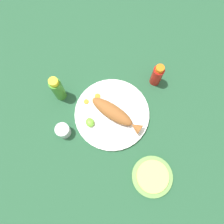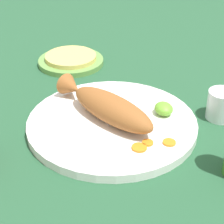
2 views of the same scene
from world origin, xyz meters
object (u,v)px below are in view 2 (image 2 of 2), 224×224
(main_plate, at_px, (112,124))
(tortilla_plate, at_px, (71,62))
(fork_far, at_px, (109,98))
(fork_near, at_px, (89,101))
(salt_cup, at_px, (221,107))
(fried_fish, at_px, (107,106))

(main_plate, xyz_separation_m, tortilla_plate, (-0.33, -0.04, -0.00))
(fork_far, bearing_deg, tortilla_plate, -21.41)
(fork_near, bearing_deg, salt_cup, -124.64)
(fork_far, bearing_deg, fork_near, 64.64)
(fork_far, relative_size, tortilla_plate, 0.91)
(fried_fish, height_order, tortilla_plate, fried_fish)
(main_plate, xyz_separation_m, fork_near, (-0.08, -0.03, 0.01))
(main_plate, distance_m, fork_near, 0.09)
(fork_near, height_order, tortilla_plate, fork_near)
(fried_fish, distance_m, fork_far, 0.08)
(fork_near, bearing_deg, tortilla_plate, -12.84)
(main_plate, xyz_separation_m, fried_fish, (-0.01, -0.01, 0.04))
(fried_fish, bearing_deg, main_plate, 0.00)
(main_plate, relative_size, fried_fish, 1.38)
(salt_cup, distance_m, tortilla_plate, 0.45)
(fork_far, bearing_deg, main_plate, 137.20)
(fork_near, height_order, salt_cup, salt_cup)
(main_plate, distance_m, salt_cup, 0.24)
(main_plate, relative_size, salt_cup, 5.54)
(fork_near, bearing_deg, fried_fish, -175.84)
(fork_near, xyz_separation_m, fork_far, (-0.01, 0.05, 0.00))
(fried_fish, relative_size, fork_far, 1.58)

